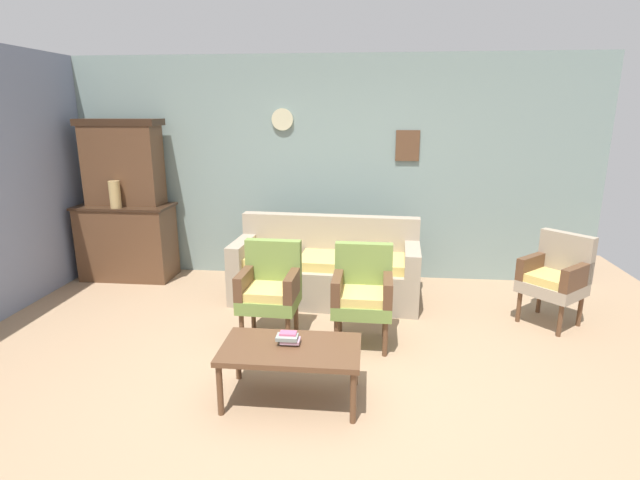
% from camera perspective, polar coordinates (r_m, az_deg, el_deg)
% --- Properties ---
extents(ground_plane, '(7.68, 7.68, 0.00)m').
position_cam_1_polar(ground_plane, '(4.01, -1.68, -16.07)').
color(ground_plane, '#997A5B').
extents(wall_back_with_decor, '(6.40, 0.09, 2.70)m').
position_cam_1_polar(wall_back_with_decor, '(6.10, 1.43, 8.19)').
color(wall_back_with_decor, gray).
rests_on(wall_back_with_decor, ground).
extents(side_cabinet, '(1.16, 0.55, 0.93)m').
position_cam_1_polar(side_cabinet, '(6.60, -21.41, -0.17)').
color(side_cabinet, brown).
rests_on(side_cabinet, ground).
extents(cabinet_upper_hutch, '(0.99, 0.38, 1.03)m').
position_cam_1_polar(cabinet_upper_hutch, '(6.50, -21.92, 8.43)').
color(cabinet_upper_hutch, brown).
rests_on(cabinet_upper_hutch, side_cabinet).
extents(vase_on_cabinet, '(0.13, 0.13, 0.32)m').
position_cam_1_polar(vase_on_cabinet, '(6.32, -22.71, 4.90)').
color(vase_on_cabinet, tan).
rests_on(vase_on_cabinet, side_cabinet).
extents(floral_couch, '(2.07, 0.92, 0.90)m').
position_cam_1_polar(floral_couch, '(5.49, 0.72, -3.58)').
color(floral_couch, gray).
rests_on(floral_couch, ground).
extents(armchair_near_couch_end, '(0.54, 0.51, 0.90)m').
position_cam_1_polar(armchair_near_couch_end, '(4.53, -5.80, -5.40)').
color(armchair_near_couch_end, olive).
rests_on(armchair_near_couch_end, ground).
extents(armchair_row_middle, '(0.53, 0.50, 0.90)m').
position_cam_1_polar(armchair_row_middle, '(4.42, 4.96, -5.89)').
color(armchair_row_middle, olive).
rests_on(armchair_row_middle, ground).
extents(wingback_chair_by_fireplace, '(0.71, 0.71, 0.90)m').
position_cam_1_polar(wingback_chair_by_fireplace, '(5.33, 25.70, -3.69)').
color(wingback_chair_by_fireplace, gray).
rests_on(wingback_chair_by_fireplace, ground).
extents(coffee_table, '(1.00, 0.56, 0.42)m').
position_cam_1_polar(coffee_table, '(3.62, -3.41, -12.89)').
color(coffee_table, brown).
rests_on(coffee_table, ground).
extents(book_stack_on_table, '(0.17, 0.12, 0.08)m').
position_cam_1_polar(book_stack_on_table, '(3.62, -3.68, -11.35)').
color(book_stack_on_table, gray).
rests_on(book_stack_on_table, coffee_table).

